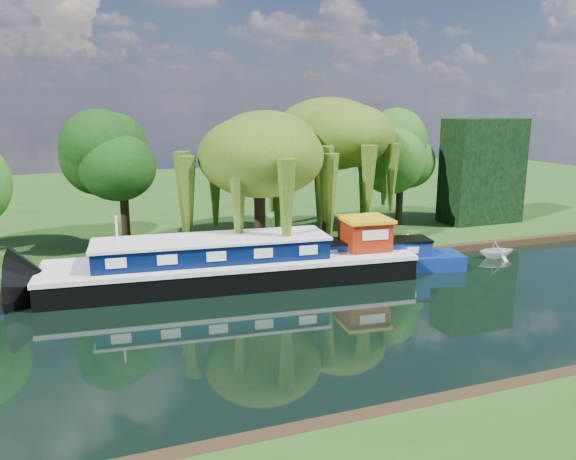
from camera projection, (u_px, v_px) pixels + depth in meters
name	position (u px, v px, depth m)	size (l,w,h in m)	color
ground	(334.00, 319.00, 25.31)	(120.00, 120.00, 0.00)	black
far_bank	(192.00, 199.00, 56.41)	(120.00, 52.00, 0.45)	#1E3D10
dutch_barge	(236.00, 264.00, 30.44)	(20.12, 6.21, 4.18)	black
narrowboat	(348.00, 259.00, 32.56)	(13.76, 5.10, 1.98)	navy
red_dinghy	(70.00, 298.00, 28.12)	(2.12, 2.96, 0.61)	maroon
white_cruiser	(496.00, 258.00, 35.50)	(1.99, 2.31, 1.22)	silver
willow_left	(259.00, 157.00, 34.01)	(6.82, 6.82, 8.17)	black
willow_right	(328.00, 145.00, 38.70)	(7.10, 7.10, 8.65)	black
tree_far_mid	(122.00, 162.00, 35.37)	(4.89, 4.89, 8.00)	black
tree_far_right	(401.00, 157.00, 42.24)	(4.61, 4.61, 7.55)	black
conifer_hedge	(482.00, 171.00, 43.54)	(6.00, 3.00, 8.00)	black
lamppost	(271.00, 222.00, 34.57)	(0.36, 0.36, 2.56)	silver
mooring_posts	(266.00, 255.00, 32.63)	(19.16, 0.16, 1.00)	silver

